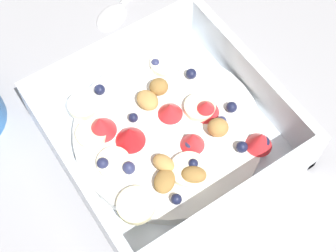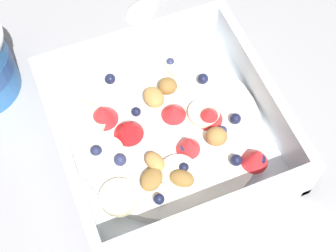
{
  "view_description": "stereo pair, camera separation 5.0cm",
  "coord_description": "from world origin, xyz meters",
  "views": [
    {
      "loc": [
        -0.19,
        0.13,
        0.47
      ],
      "look_at": [
        0.02,
        -0.01,
        0.03
      ],
      "focal_mm": 53.15,
      "sensor_mm": 36.0,
      "label": 1
    },
    {
      "loc": [
        -0.21,
        0.08,
        0.47
      ],
      "look_at": [
        0.02,
        -0.01,
        0.03
      ],
      "focal_mm": 53.15,
      "sensor_mm": 36.0,
      "label": 2
    }
  ],
  "objects": [
    {
      "name": "fruit_bowl",
      "position": [
        0.02,
        -0.01,
        0.02
      ],
      "size": [
        0.22,
        0.22,
        0.06
      ],
      "color": "white",
      "rests_on": "ground"
    },
    {
      "name": "ground_plane",
      "position": [
        0.0,
        0.0,
        0.0
      ],
      "size": [
        2.4,
        2.4,
        0.0
      ],
      "primitive_type": "plane",
      "color": "#9E9EA3"
    },
    {
      "name": "spoon",
      "position": [
        0.21,
        -0.07,
        0.0
      ],
      "size": [
        0.1,
        0.16,
        0.01
      ],
      "color": "silver",
      "rests_on": "ground"
    }
  ]
}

